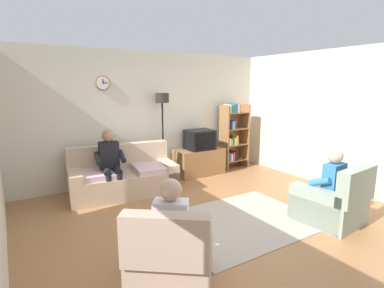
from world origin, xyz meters
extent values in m
plane|color=#9E6B42|center=(0.00, 0.00, 0.00)|extent=(12.00, 12.00, 0.00)
cube|color=beige|center=(0.00, 2.66, 1.35)|extent=(6.20, 0.12, 2.70)
cylinder|color=olive|center=(-1.00, 2.58, 2.05)|extent=(0.28, 0.03, 0.28)
cylinder|color=white|center=(-1.00, 2.56, 2.05)|extent=(0.24, 0.01, 0.24)
cube|color=black|center=(-1.00, 2.56, 2.08)|extent=(0.02, 0.01, 0.09)
cube|color=black|center=(-0.96, 2.56, 2.05)|extent=(0.11, 0.01, 0.01)
cube|color=beige|center=(2.86, 0.00, 1.35)|extent=(0.12, 5.80, 2.70)
cube|color=tan|center=(-0.90, 1.88, 0.21)|extent=(1.99, 1.07, 0.42)
cube|color=tan|center=(-0.86, 2.24, 0.66)|extent=(1.91, 0.44, 0.48)
cube|color=tan|center=(-0.07, 1.77, 0.28)|extent=(0.32, 0.86, 0.56)
cube|color=tan|center=(-1.74, 1.99, 0.28)|extent=(0.32, 0.86, 0.56)
cube|color=beige|center=(-0.41, 1.77, 0.47)|extent=(0.68, 0.75, 0.10)
cube|color=beige|center=(-1.40, 1.89, 0.47)|extent=(0.68, 0.75, 0.10)
cube|color=olive|center=(1.00, 2.25, 0.29)|extent=(1.10, 0.56, 0.59)
cube|color=black|center=(1.00, 2.51, 0.32)|extent=(1.10, 0.04, 0.03)
cube|color=black|center=(1.00, 2.23, 0.81)|extent=(0.60, 0.48, 0.44)
cube|color=black|center=(1.00, 1.98, 0.81)|extent=(0.50, 0.01, 0.36)
cube|color=olive|center=(1.75, 2.30, 0.78)|extent=(0.04, 0.36, 1.55)
cube|color=olive|center=(2.39, 2.30, 0.78)|extent=(0.04, 0.36, 1.55)
cube|color=olive|center=(2.07, 2.47, 0.78)|extent=(0.64, 0.02, 1.55)
cube|color=olive|center=(2.07, 2.30, 0.19)|extent=(0.60, 0.34, 0.02)
cube|color=#2D59A5|center=(1.83, 2.28, 0.30)|extent=(0.06, 0.28, 0.19)
cube|color=silver|center=(1.89, 2.28, 0.29)|extent=(0.05, 0.28, 0.17)
cube|color=red|center=(1.95, 2.28, 0.31)|extent=(0.05, 0.28, 0.21)
cube|color=black|center=(2.02, 2.28, 0.32)|extent=(0.05, 0.28, 0.22)
cube|color=black|center=(2.07, 2.28, 0.29)|extent=(0.05, 0.28, 0.17)
cube|color=olive|center=(2.07, 2.30, 0.58)|extent=(0.60, 0.34, 0.02)
cube|color=silver|center=(1.82, 2.28, 0.68)|extent=(0.04, 0.28, 0.17)
cube|color=gold|center=(1.87, 2.28, 0.67)|extent=(0.05, 0.28, 0.15)
cube|color=#267F4C|center=(1.92, 2.28, 0.69)|extent=(0.04, 0.28, 0.18)
cube|color=silver|center=(1.98, 2.28, 0.68)|extent=(0.05, 0.28, 0.17)
cube|color=gold|center=(2.04, 2.28, 0.70)|extent=(0.06, 0.28, 0.22)
cube|color=olive|center=(2.07, 2.30, 0.97)|extent=(0.60, 0.34, 0.02)
cube|color=black|center=(1.82, 2.28, 1.07)|extent=(0.05, 0.28, 0.19)
cube|color=#2D59A5|center=(1.87, 2.28, 1.07)|extent=(0.03, 0.28, 0.18)
cube|color=silver|center=(1.92, 2.28, 1.08)|extent=(0.03, 0.28, 0.19)
cube|color=#2D59A5|center=(1.96, 2.28, 1.09)|extent=(0.04, 0.28, 0.21)
cube|color=olive|center=(2.07, 2.30, 1.36)|extent=(0.60, 0.34, 0.02)
cube|color=silver|center=(1.81, 2.28, 1.47)|extent=(0.03, 0.28, 0.20)
cube|color=#267F4C|center=(1.86, 2.28, 1.46)|extent=(0.05, 0.28, 0.19)
cube|color=#267F4C|center=(1.93, 2.28, 1.46)|extent=(0.05, 0.28, 0.18)
cube|color=#2D59A5|center=(1.99, 2.28, 1.47)|extent=(0.05, 0.28, 0.21)
cube|color=silver|center=(2.05, 2.28, 1.47)|extent=(0.06, 0.28, 0.20)
cylinder|color=black|center=(0.15, 2.35, 0.01)|extent=(0.28, 0.28, 0.03)
cylinder|color=black|center=(0.15, 2.35, 0.85)|extent=(0.04, 0.04, 1.70)
cylinder|color=black|center=(0.15, 2.35, 1.75)|extent=(0.28, 0.28, 0.20)
cube|color=tan|center=(-1.34, -0.82, 0.20)|extent=(1.15, 1.15, 0.40)
cube|color=tan|center=(-1.57, -1.12, 0.65)|extent=(0.75, 0.63, 0.50)
cube|color=tan|center=(-1.57, -0.63, 0.28)|extent=(0.64, 0.76, 0.56)
cube|color=tan|center=(-1.09, -0.99, 0.28)|extent=(0.64, 0.76, 0.56)
cube|color=gray|center=(1.31, -0.80, 0.20)|extent=(0.88, 0.92, 0.40)
cube|color=gray|center=(1.35, -1.17, 0.65)|extent=(0.81, 0.26, 0.50)
cube|color=gray|center=(1.01, -0.81, 0.28)|extent=(0.28, 0.82, 0.56)
cube|color=gray|center=(1.60, -0.75, 0.28)|extent=(0.28, 0.82, 0.56)
cube|color=#AD9E8E|center=(0.18, -0.14, 0.01)|extent=(2.20, 1.70, 0.01)
cube|color=black|center=(-1.14, 1.93, 0.78)|extent=(0.36, 0.24, 0.48)
sphere|color=#A37A5B|center=(-1.14, 1.92, 1.13)|extent=(0.22, 0.22, 0.22)
cylinder|color=black|center=(-1.07, 1.73, 0.54)|extent=(0.18, 0.39, 0.13)
cylinder|color=black|center=(-1.25, 1.75, 0.54)|extent=(0.18, 0.39, 0.13)
cylinder|color=black|center=(-1.10, 1.54, 0.26)|extent=(0.12, 0.12, 0.52)
cylinder|color=black|center=(-1.28, 1.56, 0.26)|extent=(0.12, 0.12, 0.52)
cylinder|color=black|center=(-0.94, 1.80, 0.76)|extent=(0.13, 0.34, 0.20)
cylinder|color=black|center=(-1.36, 1.86, 0.76)|extent=(0.13, 0.34, 0.20)
cube|color=silver|center=(-1.37, -0.86, 0.66)|extent=(0.39, 0.37, 0.48)
sphere|color=tan|center=(-1.37, -0.86, 1.01)|extent=(0.22, 0.22, 0.22)
cylinder|color=#2D334C|center=(-1.33, -0.66, 0.42)|extent=(0.33, 0.38, 0.13)
cylinder|color=#2D334C|center=(-1.19, -0.77, 0.42)|extent=(0.33, 0.38, 0.13)
cylinder|color=#2D334C|center=(-1.21, -0.51, 0.20)|extent=(0.15, 0.15, 0.40)
cylinder|color=#2D334C|center=(-1.07, -0.62, 0.20)|extent=(0.15, 0.15, 0.40)
cylinder|color=silver|center=(-1.48, -0.66, 0.64)|extent=(0.27, 0.32, 0.20)
cylinder|color=silver|center=(-1.14, -0.91, 0.64)|extent=(0.27, 0.32, 0.20)
cube|color=#3372B2|center=(1.31, -0.85, 0.66)|extent=(0.36, 0.23, 0.48)
sphere|color=#D8AD8C|center=(1.31, -0.84, 1.01)|extent=(0.22, 0.22, 0.22)
cylinder|color=#4C4742|center=(1.20, -0.67, 0.42)|extent=(0.17, 0.39, 0.13)
cylinder|color=#4C4742|center=(1.38, -0.66, 0.42)|extent=(0.17, 0.39, 0.13)
cylinder|color=#4C4742|center=(1.19, -0.48, 0.20)|extent=(0.12, 0.12, 0.40)
cylinder|color=#4C4742|center=(1.37, -0.47, 0.20)|extent=(0.12, 0.12, 0.40)
cylinder|color=#3372B2|center=(1.09, -0.77, 0.64)|extent=(0.12, 0.34, 0.20)
cylinder|color=#3372B2|center=(1.51, -0.73, 0.64)|extent=(0.12, 0.34, 0.20)
camera|label=1|loc=(-2.67, -3.34, 2.01)|focal=28.34mm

